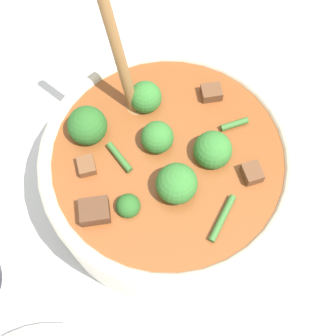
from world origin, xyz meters
TOP-DOWN VIEW (x-y plane):
  - ground_plane at (0.00, 0.00)m, footprint 4.00×4.00m
  - stew_bowl at (-0.00, -0.00)m, footprint 0.28×0.28m

SIDE VIEW (x-z plane):
  - ground_plane at x=0.00m, z-range 0.00..0.00m
  - stew_bowl at x=0.00m, z-range -0.07..0.19m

